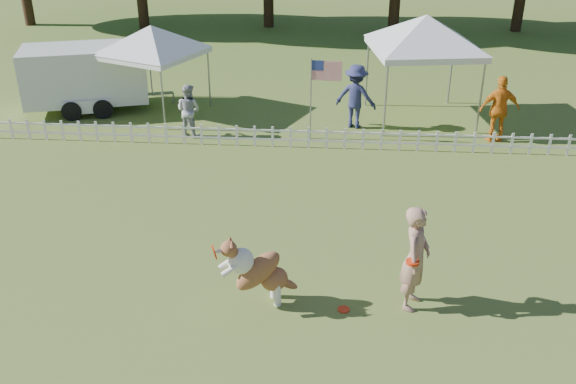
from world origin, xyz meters
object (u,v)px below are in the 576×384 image
Objects in this scene: canopy_tent_left at (155,71)px; cargo_trailer at (86,78)px; handler at (415,258)px; canopy_tent_right at (422,70)px; spectator_c at (499,109)px; spectator_b at (356,96)px; dog at (259,271)px; flag_pole at (311,100)px; frisbee_on_turf at (344,309)px; spectator_a at (189,110)px.

canopy_tent_left reaches higher than cargo_trailer.
handler is at bearing -30.53° from canopy_tent_left.
spectator_c is at bearing -49.67° from canopy_tent_right.
dog is at bearing 96.62° from spectator_b.
canopy_tent_left reaches higher than spectator_b.
spectator_c is (10.21, -1.71, -0.39)m from canopy_tent_left.
canopy_tent_right is 3.82m from flag_pole.
canopy_tent_left is at bearing -18.08° from cargo_trailer.
dog is 0.73× the size of spectator_b.
frisbee_on_turf is 0.14× the size of spectator_a.
flag_pole reaches higher than frisbee_on_turf.
frisbee_on_turf is at bearing 120.28° from handler.
flag_pole is 1.53× the size of spectator_a.
handler is 0.41× the size of cargo_trailer.
handler is 12.05m from canopy_tent_left.
canopy_tent_right is 2.71m from spectator_c.
spectator_b is at bearing 43.51° from flag_pole.
frisbee_on_turf is 0.08× the size of canopy_tent_left.
spectator_a is at bearing -44.98° from cargo_trailer.
dog is 12.02m from cargo_trailer.
flag_pole is (-3.25, -1.96, -0.38)m from canopy_tent_right.
cargo_trailer is (-2.26, 0.06, -0.31)m from canopy_tent_left.
canopy_tent_left is 6.31m from spectator_b.
frisbee_on_turf is 0.11× the size of spectator_b.
dog is 6.56× the size of frisbee_on_turf.
dog is 0.91× the size of spectator_a.
dog is at bearing -42.58° from canopy_tent_left.
cargo_trailer is 4.23m from spectator_a.
flag_pole is 1.23× the size of spectator_c.
canopy_tent_right is at bearing 47.55° from dog.
flag_pole is at bearing -156.59° from spectator_a.
flag_pole is 1.68m from spectator_b.
canopy_tent_right reaches higher than spectator_c.
cargo_trailer is (-6.70, 9.97, 0.34)m from dog.
canopy_tent_left is at bearing 9.73° from spectator_b.
handler is at bearing 63.10° from spectator_c.
spectator_b is at bearing 15.14° from canopy_tent_left.
handler is 0.83× the size of flag_pole.
spectator_c is at bearing 6.47° from flag_pole.
flag_pole is (4.95, -1.96, -0.17)m from canopy_tent_left.
spectator_b is at bearing 23.66° from handler.
dog is 7.98m from flag_pole.
handler is 8.87m from spectator_b.
frisbee_on_turf is 9.36m from spectator_c.
spectator_b is (-0.87, 8.83, -0.02)m from handler.
spectator_a is 8.77m from spectator_c.
flag_pole is (-2.16, 7.76, 0.20)m from handler.
cargo_trailer is 2.01× the size of flag_pole.
canopy_tent_left is 10.36m from spectator_c.
canopy_tent_left reaches higher than frisbee_on_turf.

